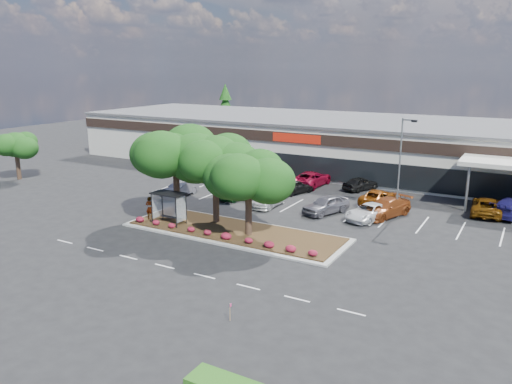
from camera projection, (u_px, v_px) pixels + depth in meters
The scene contains 28 objects.
ground at pixel (228, 254), 35.03m from camera, with size 160.00×160.00×0.00m, color black.
retail_store at pixel (374, 145), 62.81m from camera, with size 80.40×25.20×6.25m.
landscape_island at pixel (234, 231), 39.33m from camera, with size 18.00×6.00×0.26m.
lane_markings at pixel (291, 216), 43.89m from camera, with size 33.12×20.06×0.01m.
shrub_row at pixel (219, 234), 37.47m from camera, with size 17.00×0.80×0.50m, color maroon, non-canonical shape.
bus_shelter at pixel (170, 199), 40.55m from camera, with size 2.75×1.55×2.59m.
island_tree_west at pixel (176, 172), 41.63m from camera, with size 7.20×7.20×7.89m, color #13360E, non-canonical shape.
island_tree_mid at pixel (216, 178), 40.61m from camera, with size 6.60×6.60×7.32m, color #13360E, non-canonical shape.
island_tree_east at pixel (248, 193), 37.53m from camera, with size 5.80×5.80×6.50m, color #13360E, non-canonical shape.
tree_west_far at pixel (17, 155), 57.38m from camera, with size 4.80×4.80×5.61m, color #13360E, non-canonical shape.
conifer_north_west at pixel (226, 112), 86.95m from camera, with size 4.40×4.40×10.00m, color #13360E.
person_waiting at pixel (150, 208), 41.82m from camera, with size 0.72×0.47×1.97m, color #594C47.
light_pole at pixel (400, 174), 42.78m from camera, with size 1.43×0.60×8.60m.
survey_stake at pixel (230, 310), 25.63m from camera, with size 0.07×0.14×0.99m.
car_0 at pixel (180, 189), 50.44m from camera, with size 1.56×4.47×1.47m, color slate.
car_1 at pixel (239, 192), 49.49m from camera, with size 2.26×4.90×1.36m, color #13421B.
car_2 at pixel (256, 189), 50.24m from camera, with size 1.59×4.56×1.50m, color #B7BCC4.
car_3 at pixel (269, 199), 46.85m from camera, with size 1.93×4.74×1.37m, color #BABABA.
car_4 at pixel (326, 205), 44.43m from camera, with size 1.92×4.76×1.62m, color #5C5B63.
car_5 at pixel (369, 212), 42.59m from camera, with size 2.28×4.95×1.38m, color silver.
car_6 at pixel (385, 208), 43.47m from camera, with size 2.24×5.52×1.60m, color brown.
car_9 at pixel (213, 170), 59.39m from camera, with size 1.70×4.23×1.44m, color navy.
car_10 at pixel (268, 176), 55.89m from camera, with size 2.77×6.01×1.67m, color maroon.
car_11 at pixel (295, 187), 51.42m from camera, with size 1.72×4.28×1.46m, color black.
car_12 at pixel (311, 179), 54.64m from camera, with size 2.70×5.85×1.63m, color maroon.
car_13 at pixel (361, 184), 52.74m from camera, with size 1.72×4.27×1.45m, color black.
car_14 at pixel (378, 197), 47.40m from camera, with size 2.36×5.11×1.42m, color #803909.
car_16 at pixel (487, 206), 44.12m from camera, with size 2.51×5.45×1.52m, color #673A0A.
Camera 1 is at (17.96, -27.63, 12.80)m, focal length 35.00 mm.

